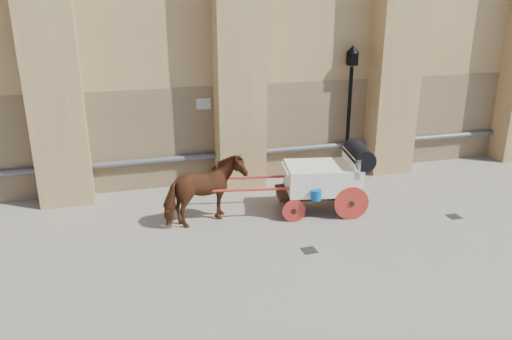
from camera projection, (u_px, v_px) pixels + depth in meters
name	position (u px, v px, depth m)	size (l,w,h in m)	color
ground	(314.00, 230.00, 12.37)	(90.00, 90.00, 0.00)	gray
horse	(205.00, 192.00, 12.47)	(0.94, 2.06, 1.74)	#5B2D13
carriage	(328.00, 176.00, 13.19)	(4.31, 1.85, 1.83)	black
street_lamp	(349.00, 107.00, 15.63)	(0.38, 0.38, 4.10)	black
drain_grate_near	(309.00, 250.00, 11.38)	(0.32, 0.32, 0.01)	black
drain_grate_far	(454.00, 217.00, 13.12)	(0.32, 0.32, 0.01)	black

